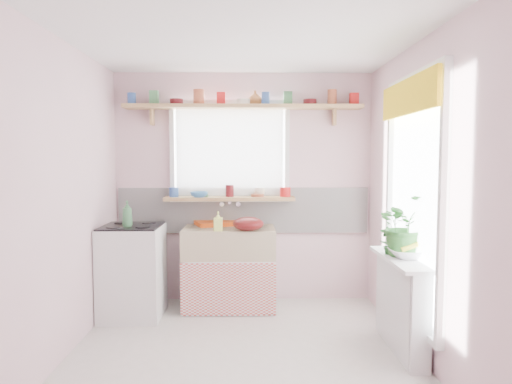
{
  "coord_description": "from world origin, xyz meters",
  "views": [
    {
      "loc": [
        0.05,
        -3.42,
        1.58
      ],
      "look_at": [
        0.12,
        0.55,
        1.28
      ],
      "focal_mm": 32.0,
      "sensor_mm": 36.0,
      "label": 1
    }
  ],
  "objects": [
    {
      "name": "room",
      "position": [
        0.66,
        0.86,
        1.37
      ],
      "size": [
        3.2,
        3.2,
        3.2
      ],
      "color": "silver",
      "rests_on": "ground"
    },
    {
      "name": "sink_unit",
      "position": [
        -0.15,
        1.29,
        0.43
      ],
      "size": [
        0.95,
        0.65,
        1.11
      ],
      "color": "white",
      "rests_on": "ground"
    },
    {
      "name": "cooker",
      "position": [
        -1.1,
        1.05,
        0.46
      ],
      "size": [
        0.58,
        0.58,
        0.93
      ],
      "color": "white",
      "rests_on": "ground"
    },
    {
      "name": "radiator_ledge",
      "position": [
        1.3,
        0.2,
        0.4
      ],
      "size": [
        0.22,
        0.95,
        0.78
      ],
      "color": "white",
      "rests_on": "ground"
    },
    {
      "name": "windowsill",
      "position": [
        -0.15,
        1.48,
        1.14
      ],
      "size": [
        1.4,
        0.22,
        0.04
      ],
      "primitive_type": "cube",
      "color": "tan",
      "rests_on": "room"
    },
    {
      "name": "pine_shelf",
      "position": [
        0.0,
        1.47,
        2.12
      ],
      "size": [
        2.52,
        0.24,
        0.04
      ],
      "primitive_type": "cube",
      "color": "tan",
      "rests_on": "room"
    },
    {
      "name": "shelf_crockery",
      "position": [
        -0.0,
        1.47,
        2.2
      ],
      "size": [
        2.47,
        0.11,
        0.12
      ],
      "color": "#3359A5",
      "rests_on": "pine_shelf"
    },
    {
      "name": "sill_crockery",
      "position": [
        -0.15,
        1.48,
        1.22
      ],
      "size": [
        1.35,
        0.11,
        0.12
      ],
      "color": "#3359A5",
      "rests_on": "windowsill"
    },
    {
      "name": "dish_tray",
      "position": [
        -0.29,
        1.5,
        0.87
      ],
      "size": [
        0.53,
        0.46,
        0.04
      ],
      "primitive_type": "cube",
      "rotation": [
        0.0,
        0.0,
        0.34
      ],
      "color": "#DF4F13",
      "rests_on": "sink_unit"
    },
    {
      "name": "colander",
      "position": [
        0.05,
        1.1,
        0.92
      ],
      "size": [
        0.34,
        0.34,
        0.14
      ],
      "primitive_type": "ellipsoid",
      "rotation": [
        0.0,
        0.0,
        0.09
      ],
      "color": "#560E10",
      "rests_on": "sink_unit"
    },
    {
      "name": "jade_plant",
      "position": [
        1.33,
        0.25,
        1.03
      ],
      "size": [
        0.54,
        0.49,
        0.51
      ],
      "primitive_type": "imported",
      "rotation": [
        0.0,
        0.0,
        0.22
      ],
      "color": "#30702D",
      "rests_on": "radiator_ledge"
    },
    {
      "name": "fruit_bowl",
      "position": [
        1.33,
        0.17,
        0.81
      ],
      "size": [
        0.3,
        0.3,
        0.07
      ],
      "primitive_type": "imported",
      "rotation": [
        0.0,
        0.0,
        0.01
      ],
      "color": "white",
      "rests_on": "radiator_ledge"
    },
    {
      "name": "herb_pot",
      "position": [
        1.21,
        0.31,
        0.89
      ],
      "size": [
        0.13,
        0.1,
        0.23
      ],
      "primitive_type": "imported",
      "rotation": [
        0.0,
        0.0,
        -0.12
      ],
      "color": "#2A6A30",
      "rests_on": "radiator_ledge"
    },
    {
      "name": "soap_bottle_sink",
      "position": [
        -0.25,
        1.1,
        0.95
      ],
      "size": [
        0.09,
        0.09,
        0.19
      ],
      "primitive_type": "imported",
      "rotation": [
        0.0,
        0.0,
        0.03
      ],
      "color": "#EDFF71",
      "rests_on": "sink_unit"
    },
    {
      "name": "sill_cup",
      "position": [
        0.18,
        1.54,
        1.21
      ],
      "size": [
        0.15,
        0.15,
        0.09
      ],
      "primitive_type": "imported",
      "rotation": [
        0.0,
        0.0,
        0.31
      ],
      "color": "white",
      "rests_on": "windowsill"
    },
    {
      "name": "sill_bowl",
      "position": [
        -0.47,
        1.42,
        1.19
      ],
      "size": [
        0.21,
        0.21,
        0.06
      ],
      "primitive_type": "imported",
      "rotation": [
        0.0,
        0.0,
        0.16
      ],
      "color": "#3877B7",
      "rests_on": "windowsill"
    },
    {
      "name": "shelf_vase",
      "position": [
        0.13,
        1.53,
        2.22
      ],
      "size": [
        0.2,
        0.2,
        0.16
      ],
      "primitive_type": "imported",
      "rotation": [
        0.0,
        0.0,
        -0.38
      ],
      "color": "#B46E37",
      "rests_on": "pine_shelf"
    },
    {
      "name": "cooker_bottle",
      "position": [
        -1.12,
        0.96,
        1.04
      ],
      "size": [
        0.1,
        0.1,
        0.25
      ],
      "primitive_type": "imported",
      "rotation": [
        0.0,
        0.0,
        0.03
      ],
      "color": "#3E7C4B",
      "rests_on": "cooker"
    },
    {
      "name": "fruit",
      "position": [
        1.34,
        0.17,
        0.87
      ],
      "size": [
        0.2,
        0.14,
        0.1
      ],
      "color": "#DE5112",
      "rests_on": "fruit_bowl"
    }
  ]
}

